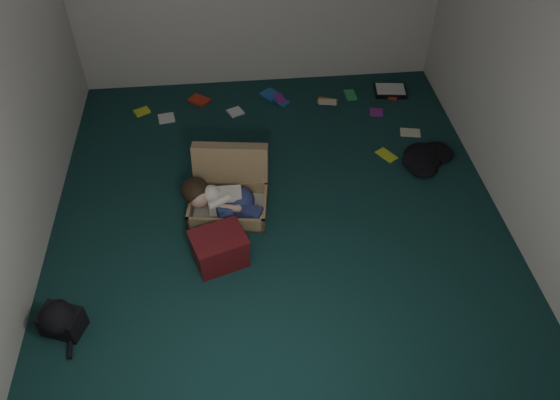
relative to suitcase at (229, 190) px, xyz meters
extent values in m
plane|color=#123332|center=(0.42, -0.23, -0.15)|extent=(4.50, 4.50, 0.00)
plane|color=silver|center=(0.42, -2.48, 1.15)|extent=(4.50, 0.00, 4.50)
plane|color=silver|center=(2.42, -0.23, 1.15)|extent=(0.00, 4.50, 4.50)
cube|color=#A28359|center=(-0.02, -0.14, -0.07)|extent=(0.75, 0.58, 0.16)
cube|color=beige|center=(-0.02, -0.14, -0.11)|extent=(0.68, 0.51, 0.02)
cube|color=#A28359|center=(0.02, 0.18, 0.09)|extent=(0.71, 0.30, 0.50)
cube|color=silver|center=(-0.04, -0.15, 0.02)|extent=(0.29, 0.17, 0.22)
sphere|color=tan|center=(-0.26, -0.15, 0.07)|extent=(0.19, 0.19, 0.19)
ellipsoid|color=black|center=(-0.29, -0.09, 0.11)|extent=(0.25, 0.26, 0.21)
ellipsoid|color=navy|center=(0.11, -0.16, 0.02)|extent=(0.23, 0.26, 0.21)
cube|color=navy|center=(0.01, -0.26, 0.01)|extent=(0.28, 0.19, 0.14)
cube|color=navy|center=(0.16, -0.29, -0.02)|extent=(0.26, 0.21, 0.11)
sphere|color=white|center=(0.25, -0.27, -0.04)|extent=(0.11, 0.11, 0.11)
sphere|color=white|center=(0.24, -0.34, -0.05)|extent=(0.10, 0.10, 0.10)
cylinder|color=tan|center=(-0.01, -0.29, 0.06)|extent=(0.18, 0.08, 0.06)
cube|color=#591216|center=(-0.10, -0.69, -0.02)|extent=(0.49, 0.43, 0.27)
cube|color=#591216|center=(-0.10, -0.69, 0.13)|extent=(0.51, 0.45, 0.02)
cube|color=black|center=(1.91, 1.61, -0.13)|extent=(0.39, 0.31, 0.04)
cube|color=white|center=(1.91, 1.61, -0.10)|extent=(0.35, 0.27, 0.01)
cube|color=#CFE227|center=(-0.92, 1.49, -0.14)|extent=(0.18, 0.13, 0.02)
cube|color=red|center=(-0.29, 1.65, -0.14)|extent=(0.22, 0.21, 0.02)
cube|color=white|center=(0.11, 1.39, -0.14)|extent=(0.18, 0.21, 0.02)
cube|color=#1E59A6|center=(0.63, 1.55, -0.14)|extent=(0.19, 0.21, 0.02)
cube|color=#CF6718|center=(1.15, 1.50, -0.14)|extent=(0.22, 0.21, 0.02)
cube|color=green|center=(1.43, 1.59, -0.14)|extent=(0.19, 0.15, 0.02)
cube|color=#84238C|center=(1.66, 1.24, -0.14)|extent=(0.22, 0.22, 0.02)
cube|color=beige|center=(1.93, 0.84, -0.14)|extent=(0.16, 0.20, 0.02)
cube|color=#CFE227|center=(1.60, 0.50, -0.14)|extent=(0.20, 0.22, 0.02)
cube|color=red|center=(1.93, 1.52, -0.14)|extent=(0.22, 0.20, 0.02)
cube|color=white|center=(-0.65, 1.36, -0.14)|extent=(0.20, 0.16, 0.02)
cube|color=#1E59A6|center=(0.52, 1.68, -0.14)|extent=(0.22, 0.22, 0.02)
camera|label=1|loc=(0.10, -3.60, 3.41)|focal=35.00mm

